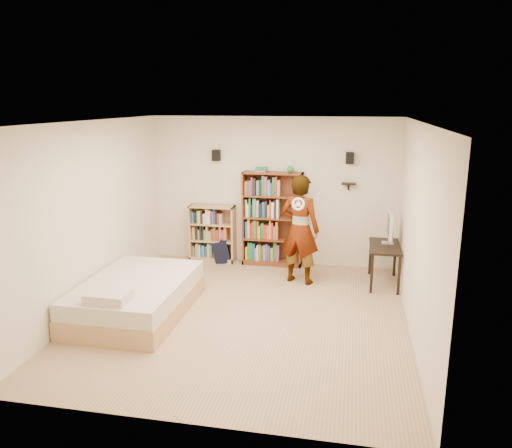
{
  "coord_description": "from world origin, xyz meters",
  "views": [
    {
      "loc": [
        1.41,
        -6.41,
        2.96
      ],
      "look_at": [
        0.04,
        0.6,
        1.2
      ],
      "focal_mm": 35.0,
      "sensor_mm": 36.0,
      "label": 1
    }
  ],
  "objects_px": {
    "low_bookshelf": "(213,233)",
    "computer_desk": "(384,265)",
    "daybed": "(136,292)",
    "person": "(300,229)",
    "tall_bookshelf": "(272,219)"
  },
  "relations": [
    {
      "from": "tall_bookshelf",
      "to": "daybed",
      "type": "relative_size",
      "value": 0.81
    },
    {
      "from": "daybed",
      "to": "tall_bookshelf",
      "type": "bearing_deg",
      "value": 58.79
    },
    {
      "from": "daybed",
      "to": "person",
      "type": "xyz_separation_m",
      "value": [
        2.14,
        1.71,
        0.6
      ]
    },
    {
      "from": "low_bookshelf",
      "to": "daybed",
      "type": "bearing_deg",
      "value": -99.01
    },
    {
      "from": "low_bookshelf",
      "to": "daybed",
      "type": "relative_size",
      "value": 0.5
    },
    {
      "from": "computer_desk",
      "to": "daybed",
      "type": "xyz_separation_m",
      "value": [
        -3.53,
        -1.89,
        -0.02
      ]
    },
    {
      "from": "computer_desk",
      "to": "person",
      "type": "xyz_separation_m",
      "value": [
        -1.38,
        -0.18,
        0.58
      ]
    },
    {
      "from": "tall_bookshelf",
      "to": "computer_desk",
      "type": "xyz_separation_m",
      "value": [
        1.98,
        -0.66,
        -0.53
      ]
    },
    {
      "from": "tall_bookshelf",
      "to": "person",
      "type": "height_order",
      "value": "person"
    },
    {
      "from": "tall_bookshelf",
      "to": "low_bookshelf",
      "type": "distance_m",
      "value": 1.19
    },
    {
      "from": "person",
      "to": "daybed",
      "type": "bearing_deg",
      "value": 55.51
    },
    {
      "from": "low_bookshelf",
      "to": "computer_desk",
      "type": "relative_size",
      "value": 1.09
    },
    {
      "from": "low_bookshelf",
      "to": "computer_desk",
      "type": "distance_m",
      "value": 3.2
    },
    {
      "from": "computer_desk",
      "to": "low_bookshelf",
      "type": "bearing_deg",
      "value": 168.02
    },
    {
      "from": "low_bookshelf",
      "to": "person",
      "type": "height_order",
      "value": "person"
    }
  ]
}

